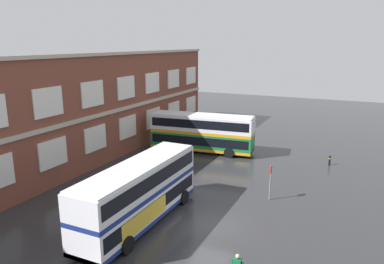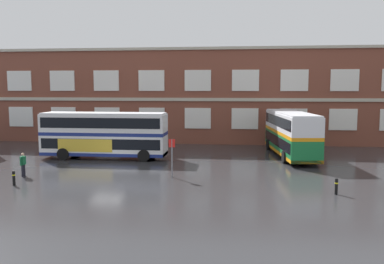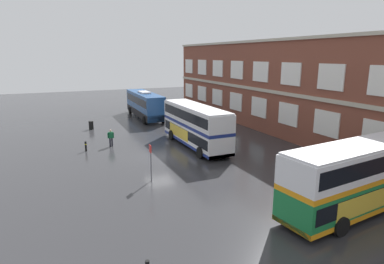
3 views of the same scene
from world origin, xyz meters
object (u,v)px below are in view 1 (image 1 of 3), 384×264
at_px(double_decker_near, 139,193).
at_px(safety_bollard_east, 330,160).
at_px(double_decker_middle, 202,132).
at_px(bus_stand_flag, 270,179).

xyz_separation_m(double_decker_near, safety_bollard_east, (17.55, -10.14, -1.66)).
bearing_deg(safety_bollard_east, double_decker_middle, 94.38).
distance_m(double_decker_near, safety_bollard_east, 20.34).
distance_m(double_decker_middle, safety_bollard_east, 13.13).
relative_size(double_decker_near, bus_stand_flag, 4.08).
bearing_deg(double_decker_middle, double_decker_near, -170.24).
distance_m(double_decker_near, double_decker_middle, 16.80).
relative_size(double_decker_middle, bus_stand_flag, 4.15).
height_order(double_decker_near, safety_bollard_east, double_decker_near).
bearing_deg(bus_stand_flag, safety_bollard_east, -17.86).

